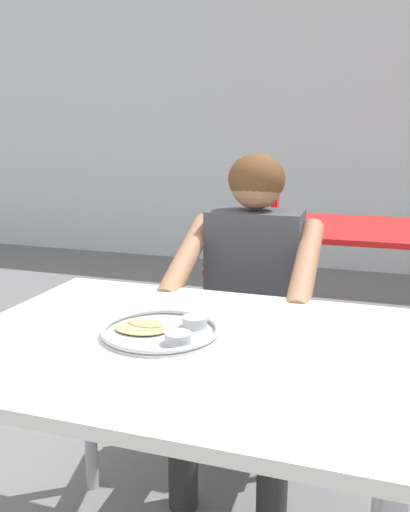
{
  "coord_description": "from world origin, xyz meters",
  "views": [
    {
      "loc": [
        0.5,
        -1.16,
        1.24
      ],
      "look_at": [
        0.04,
        0.24,
        0.9
      ],
      "focal_mm": 38.26,
      "sensor_mm": 36.0,
      "label": 1
    }
  ],
  "objects": [
    {
      "name": "chair_red_left",
      "position": [
        -0.22,
        1.97,
        0.52
      ],
      "size": [
        0.48,
        0.47,
        0.89
      ],
      "color": "red",
      "rests_on": "ground"
    },
    {
      "name": "table_foreground",
      "position": [
        0.06,
        -0.01,
        0.68
      ],
      "size": [
        1.09,
        0.84,
        0.75
      ],
      "color": "white",
      "rests_on": "ground"
    },
    {
      "name": "back_wall",
      "position": [
        0.0,
        3.93,
        1.7
      ],
      "size": [
        12.0,
        0.12,
        3.4
      ],
      "primitive_type": "cube",
      "color": "silver",
      "rests_on": "ground"
    },
    {
      "name": "chair_foreground",
      "position": [
        0.06,
        0.89,
        0.48
      ],
      "size": [
        0.41,
        0.44,
        0.83
      ],
      "color": "#3F3F44",
      "rests_on": "ground"
    },
    {
      "name": "thali_tray",
      "position": [
        0.0,
        0.0,
        0.77
      ],
      "size": [
        0.29,
        0.29,
        0.03
      ],
      "color": "#B7BABF",
      "rests_on": "table_foreground"
    },
    {
      "name": "diner_foreground",
      "position": [
        0.06,
        0.66,
        0.7
      ],
      "size": [
        0.5,
        0.56,
        1.17
      ],
      "color": "#2C2C2C",
      "rests_on": "ground"
    },
    {
      "name": "table_background_red",
      "position": [
        0.43,
        1.97,
        0.64
      ],
      "size": [
        0.96,
        0.87,
        0.72
      ],
      "color": "red",
      "rests_on": "ground"
    }
  ]
}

